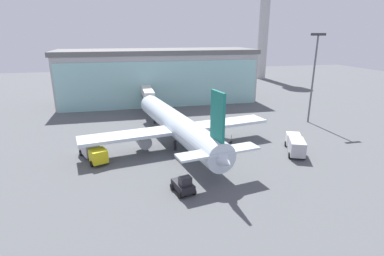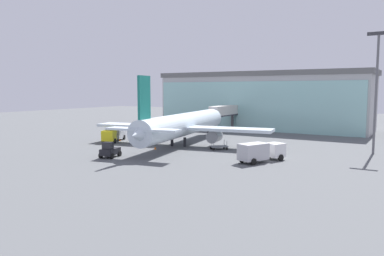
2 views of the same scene
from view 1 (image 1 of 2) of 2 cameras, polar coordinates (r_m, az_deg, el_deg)
The scene contains 12 objects.
ground at distance 47.23m, azimuth -0.08°, elevation -5.35°, with size 240.00×240.00×0.00m, color #545659.
terminal_building at distance 84.50m, azimuth -6.42°, elevation 9.83°, with size 53.08×15.72×14.29m.
jet_bridge at distance 71.94m, azimuth -8.51°, elevation 6.43°, with size 2.34×11.70×6.11m.
control_tower at distance 132.85m, azimuth 13.62°, elevation 19.98°, with size 8.70×8.70×40.55m.
apron_light_mast at distance 67.75m, azimuth 22.21°, elevation 10.02°, with size 3.20×0.40×18.47m.
airplane at distance 50.71m, azimuth -2.82°, elevation 0.55°, with size 32.49×36.20×11.82m.
catering_truck at distance 48.22m, azimuth -18.51°, elevation -3.94°, with size 4.87×7.58×2.65m.
fuel_truck at distance 50.67m, azimuth 19.11°, elevation -2.96°, with size 4.93×7.57×2.65m.
baggage_cart at distance 52.30m, azimuth 6.25°, elevation -2.55°, with size 3.12×3.11×1.50m.
pushback_tug at distance 36.64m, azimuth -1.67°, elevation -10.84°, with size 2.84×3.55×2.30m.
safety_cone_nose at distance 45.34m, azimuth -2.43°, elevation -6.01°, with size 0.36×0.36×0.55m, color orange.
safety_cone_wingtip at distance 49.09m, azimuth -17.39°, elevation -4.94°, with size 0.36×0.36×0.55m, color orange.
Camera 1 is at (-9.80, -42.37, 18.42)m, focal length 28.00 mm.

